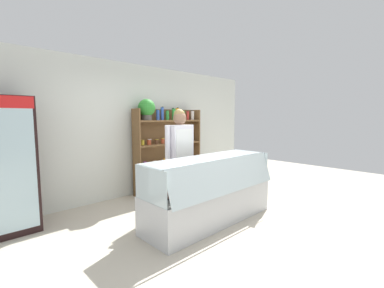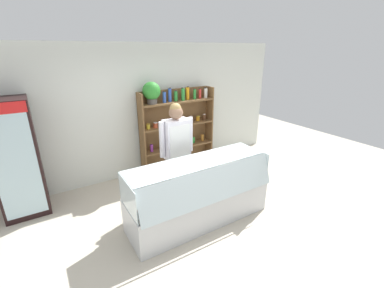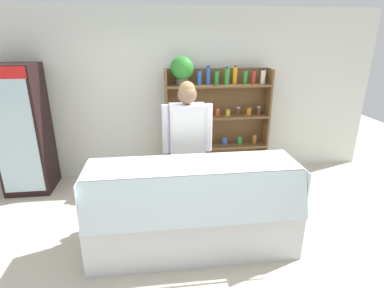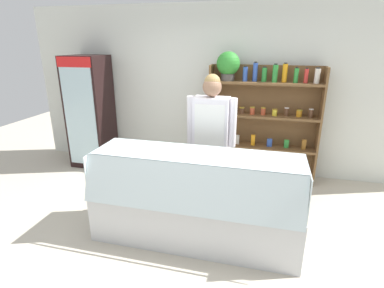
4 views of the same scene
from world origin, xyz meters
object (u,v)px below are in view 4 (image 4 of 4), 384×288
object	(u,v)px
deli_display_case	(195,213)
shop_clerk	(211,131)
drinks_fridge	(90,112)
shelving_unit	(256,106)

from	to	relation	value
deli_display_case	shop_clerk	xyz separation A→B (m)	(0.02, 0.73, 0.74)
deli_display_case	shop_clerk	size ratio (longest dim) A/B	1.27
deli_display_case	shop_clerk	bearing A→B (deg)	88.07
drinks_fridge	shelving_unit	world-z (taller)	shelving_unit
shelving_unit	drinks_fridge	bearing A→B (deg)	-177.30
deli_display_case	drinks_fridge	bearing A→B (deg)	143.58
drinks_fridge	shelving_unit	distance (m)	2.83
shop_clerk	shelving_unit	bearing A→B (deg)	66.40
drinks_fridge	deli_display_case	xyz separation A→B (m)	(2.31, -1.70, -0.64)
shelving_unit	shop_clerk	xyz separation A→B (m)	(-0.48, -1.10, -0.12)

